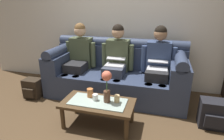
# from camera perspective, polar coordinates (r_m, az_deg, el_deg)

# --- Properties ---
(ground_plane) EXTENTS (14.00, 14.00, 0.00)m
(ground_plane) POSITION_cam_1_polar(r_m,az_deg,el_deg) (2.53, -5.71, -18.59)
(ground_plane) COLOR #4C3823
(back_wall_patterned) EXTENTS (6.00, 0.12, 2.90)m
(back_wall_patterned) POSITION_cam_1_polar(r_m,az_deg,el_deg) (3.62, 3.64, 17.89)
(back_wall_patterned) COLOR silver
(back_wall_patterned) RESTS_ON ground_plane
(couch) EXTENTS (2.31, 0.88, 0.96)m
(couch) POSITION_cam_1_polar(r_m,az_deg,el_deg) (3.32, 1.31, -1.35)
(couch) COLOR #2D3851
(couch) RESTS_ON ground_plane
(person_left) EXTENTS (0.56, 0.67, 1.22)m
(person_left) POSITION_cam_1_polar(r_m,az_deg,el_deg) (3.45, -9.79, 4.24)
(person_left) COLOR #232326
(person_left) RESTS_ON ground_plane
(person_middle) EXTENTS (0.56, 0.67, 1.22)m
(person_middle) POSITION_cam_1_polar(r_m,az_deg,el_deg) (3.23, 1.33, 3.42)
(person_middle) COLOR #383D4C
(person_middle) RESTS_ON ground_plane
(person_right) EXTENTS (0.56, 0.67, 1.22)m
(person_right) POSITION_cam_1_polar(r_m,az_deg,el_deg) (3.14, 13.57, 2.39)
(person_right) COLOR #232326
(person_right) RESTS_ON ground_plane
(coffee_table) EXTENTS (0.93, 0.48, 0.36)m
(coffee_table) POSITION_cam_1_polar(r_m,az_deg,el_deg) (2.52, -4.22, -10.40)
(coffee_table) COLOR #47331E
(coffee_table) RESTS_ON ground_plane
(flower_vase) EXTENTS (0.13, 0.13, 0.42)m
(flower_vase) POSITION_cam_1_polar(r_m,az_deg,el_deg) (2.36, -1.57, -4.08)
(flower_vase) COLOR brown
(flower_vase) RESTS_ON coffee_table
(cup_near_left) EXTENTS (0.07, 0.07, 0.10)m
(cup_near_left) POSITION_cam_1_polar(r_m,az_deg,el_deg) (2.44, 1.48, -8.57)
(cup_near_left) COLOR #DBB77A
(cup_near_left) RESTS_ON coffee_table
(cup_near_right) EXTENTS (0.08, 0.08, 0.12)m
(cup_near_right) POSITION_cam_1_polar(r_m,az_deg,el_deg) (2.58, -6.56, -6.77)
(cup_near_right) COLOR #B26633
(cup_near_right) RESTS_ON coffee_table
(cup_far_center) EXTENTS (0.07, 0.07, 0.08)m
(cup_far_center) POSITION_cam_1_polar(r_m,az_deg,el_deg) (2.50, -5.02, -8.11)
(cup_far_center) COLOR white
(cup_far_center) RESTS_ON coffee_table
(backpack_left) EXTENTS (0.28, 0.26, 0.33)m
(backpack_left) POSITION_cam_1_polar(r_m,az_deg,el_deg) (3.55, -22.58, -5.11)
(backpack_left) COLOR #2D2319
(backpack_left) RESTS_ON ground_plane
(backpack_right) EXTENTS (0.32, 0.28, 0.37)m
(backpack_right) POSITION_cam_1_polar(r_m,az_deg,el_deg) (2.87, 27.81, -11.54)
(backpack_right) COLOR black
(backpack_right) RESTS_ON ground_plane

